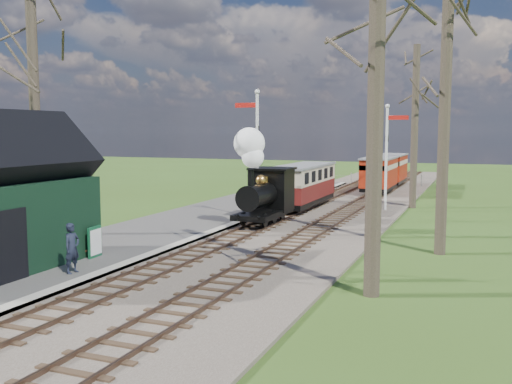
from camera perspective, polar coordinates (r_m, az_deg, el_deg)
ground at (r=13.30m, az=-23.81°, el=-13.36°), size 140.00×140.00×0.00m
distant_hills at (r=76.28m, az=15.38°, el=-9.67°), size 114.40×48.00×22.02m
ballast_bed at (r=31.95m, az=7.45°, el=-1.57°), size 8.00×60.00×0.10m
track_near at (r=32.29m, az=5.21°, el=-1.38°), size 1.60×60.00×0.15m
track_far at (r=31.65m, az=9.73°, el=-1.59°), size 1.60×60.00×0.15m
platform at (r=26.29m, az=-7.19°, el=-3.13°), size 5.00×44.00×0.20m
coping_strip at (r=25.27m, az=-2.61°, el=-3.45°), size 0.40×44.00×0.21m
semaphore_near at (r=26.60m, az=-0.01°, el=4.65°), size 1.22×0.24×6.22m
semaphore_far at (r=31.07m, az=13.05°, el=4.21°), size 1.22×0.24×5.72m
bare_trees at (r=20.35m, az=-0.69°, el=8.65°), size 15.51×22.39×12.00m
fence_line at (r=45.70m, az=10.60°, el=1.32°), size 12.60×0.08×1.00m
locomotive at (r=25.43m, az=0.68°, el=0.86°), size 1.70×3.97×4.26m
coach at (r=31.18m, az=4.71°, el=0.85°), size 1.99×6.81×2.09m
red_carriage_a at (r=39.32m, az=12.20°, el=1.77°), size 1.92×4.75×2.02m
red_carriage_b at (r=44.74m, az=13.38°, el=2.26°), size 1.92×4.75×2.02m
sign_board at (r=19.39m, az=-15.81°, el=-4.83°), size 0.14×0.70×1.01m
bench at (r=20.11m, az=-16.93°, el=-4.85°), size 0.96×1.46×0.81m
person at (r=17.43m, az=-17.91°, el=-5.36°), size 0.40×0.57×1.47m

